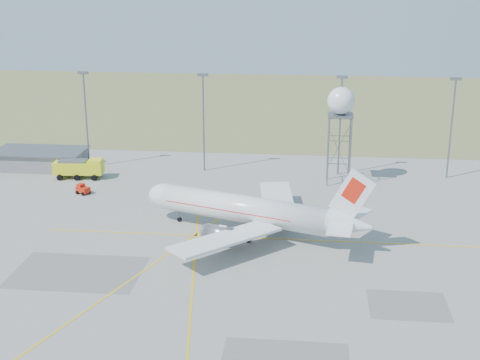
# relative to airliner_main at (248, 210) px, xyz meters

# --- Properties ---
(ground) EXTENTS (400.00, 400.00, 0.00)m
(ground) POSITION_rel_airliner_main_xyz_m (-2.49, -31.62, -4.05)
(ground) COLOR #9E9E99
(ground) RESTS_ON ground
(grass_strip) EXTENTS (400.00, 120.00, 0.03)m
(grass_strip) POSITION_rel_airliner_main_xyz_m (-2.49, 108.38, -4.03)
(grass_strip) COLOR olive
(grass_strip) RESTS_ON ground
(building_grey) EXTENTS (19.00, 10.00, 3.90)m
(building_grey) POSITION_rel_airliner_main_xyz_m (-47.49, 32.38, -2.07)
(building_grey) COLOR gray
(building_grey) RESTS_ON ground
(mast_a) EXTENTS (2.20, 0.50, 20.50)m
(mast_a) POSITION_rel_airliner_main_xyz_m (-37.49, 34.38, 8.02)
(mast_a) COLOR slate
(mast_a) RESTS_ON ground
(mast_b) EXTENTS (2.20, 0.50, 20.50)m
(mast_b) POSITION_rel_airliner_main_xyz_m (-12.49, 34.38, 8.02)
(mast_b) COLOR slate
(mast_b) RESTS_ON ground
(mast_c) EXTENTS (2.20, 0.50, 20.50)m
(mast_c) POSITION_rel_airliner_main_xyz_m (15.51, 34.38, 8.02)
(mast_c) COLOR slate
(mast_c) RESTS_ON ground
(mast_d) EXTENTS (2.20, 0.50, 20.50)m
(mast_d) POSITION_rel_airliner_main_xyz_m (37.51, 34.38, 8.02)
(mast_d) COLOR slate
(mast_d) RESTS_ON ground
(airliner_main) EXTENTS (37.78, 35.58, 13.20)m
(airliner_main) POSITION_rel_airliner_main_xyz_m (0.00, 0.00, 0.00)
(airliner_main) COLOR silver
(airliner_main) RESTS_ON ground
(radar_tower) EXTENTS (5.30, 5.30, 19.19)m
(radar_tower) POSITION_rel_airliner_main_xyz_m (15.25, 28.57, 6.72)
(radar_tower) COLOR slate
(radar_tower) RESTS_ON ground
(fire_truck) EXTENTS (10.06, 4.58, 3.93)m
(fire_truck) POSITION_rel_airliner_main_xyz_m (-36.71, 26.28, -2.16)
(fire_truck) COLOR yellow
(fire_truck) RESTS_ON ground
(baggage_tug) EXTENTS (2.90, 2.77, 1.89)m
(baggage_tug) POSITION_rel_airliner_main_xyz_m (-32.95, 16.70, -3.33)
(baggage_tug) COLOR red
(baggage_tug) RESTS_ON ground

